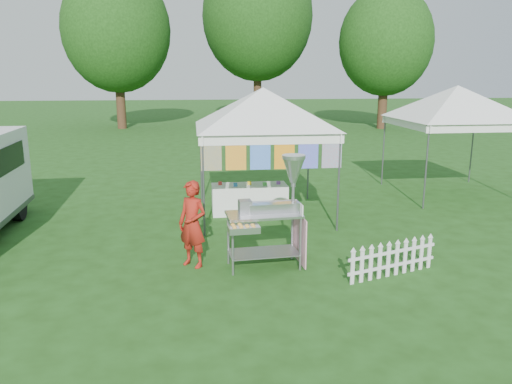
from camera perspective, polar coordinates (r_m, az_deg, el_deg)
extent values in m
plane|color=#1F4513|center=(8.70, 3.95, -8.91)|extent=(120.00, 120.00, 0.00)
cylinder|color=#59595E|center=(10.23, -6.02, 0.61)|extent=(0.04, 0.04, 2.10)
cylinder|color=#59595E|center=(10.66, 9.42, 1.02)|extent=(0.04, 0.04, 2.10)
cylinder|color=#59595E|center=(13.02, -6.29, 3.33)|extent=(0.04, 0.04, 2.10)
cylinder|color=#59595E|center=(13.36, 6.00, 3.59)|extent=(0.04, 0.04, 2.10)
cube|color=white|center=(10.19, 1.90, 6.05)|extent=(3.00, 0.03, 0.22)
cube|color=white|center=(12.98, -0.07, 7.62)|extent=(3.00, 0.03, 0.22)
pyramid|color=white|center=(11.52, 0.81, 11.88)|extent=(4.24, 4.24, 0.90)
cylinder|color=#59595E|center=(10.18, 1.90, 6.49)|extent=(3.00, 0.03, 0.03)
cube|color=#FFA80D|center=(10.11, -5.15, 4.40)|extent=(0.42, 0.01, 0.70)
cube|color=red|center=(10.14, -2.32, 4.47)|extent=(0.42, 0.01, 0.70)
cube|color=#1837C5|center=(10.19, 0.49, 4.52)|extent=(0.42, 0.01, 0.70)
cube|color=orange|center=(10.27, 3.27, 4.57)|extent=(0.42, 0.01, 0.70)
cube|color=purple|center=(10.37, 6.00, 4.60)|extent=(0.42, 0.01, 0.70)
cube|color=#37C2D1|center=(10.49, 8.67, 4.63)|extent=(0.42, 0.01, 0.70)
cylinder|color=#59595E|center=(13.00, 18.87, 2.68)|extent=(0.04, 0.04, 2.10)
cylinder|color=#59595E|center=(15.56, 14.36, 4.63)|extent=(0.04, 0.04, 2.10)
cylinder|color=#59595E|center=(16.81, 23.44, 4.56)|extent=(0.04, 0.04, 2.10)
cube|color=white|center=(13.55, 24.62, 6.66)|extent=(3.00, 0.03, 0.22)
cube|color=white|center=(16.03, 19.33, 7.96)|extent=(3.00, 0.03, 0.22)
pyramid|color=white|center=(14.72, 22.10, 11.24)|extent=(4.24, 4.24, 0.90)
cylinder|color=#59595E|center=(13.55, 24.65, 7.00)|extent=(3.00, 0.03, 0.03)
cylinder|color=#332012|center=(32.23, -15.24, 10.52)|extent=(0.56, 0.56, 3.96)
ellipsoid|color=#27611B|center=(32.31, -15.67, 17.38)|extent=(6.40, 6.40, 7.36)
cylinder|color=#332012|center=(36.21, 0.17, 11.93)|extent=(0.56, 0.56, 4.84)
ellipsoid|color=#27611B|center=(36.40, 0.18, 19.39)|extent=(7.60, 7.60, 8.74)
cylinder|color=#332012|center=(32.10, 14.28, 10.17)|extent=(0.56, 0.56, 3.52)
ellipsoid|color=#27611B|center=(32.13, 14.64, 16.30)|extent=(5.60, 5.60, 6.44)
cylinder|color=gray|center=(8.33, -2.67, -6.44)|extent=(0.05, 0.05, 0.95)
cylinder|color=gray|center=(8.57, 5.11, -5.90)|extent=(0.05, 0.05, 0.95)
cylinder|color=gray|center=(8.82, -3.20, -5.29)|extent=(0.05, 0.05, 0.95)
cylinder|color=gray|center=(9.05, 4.15, -4.82)|extent=(0.05, 0.05, 0.95)
cube|color=gray|center=(8.74, 0.88, -6.91)|extent=(1.25, 0.69, 0.02)
cube|color=#B7B7BC|center=(8.53, 0.90, -2.58)|extent=(1.31, 0.73, 0.04)
cube|color=#B7B7BC|center=(8.60, 2.07, -1.78)|extent=(0.91, 0.33, 0.16)
cube|color=gray|center=(8.49, -1.26, -1.71)|extent=(0.23, 0.25, 0.23)
cylinder|color=gray|center=(8.59, 4.28, 0.76)|extent=(0.06, 0.06, 0.95)
cone|color=#B7B7BC|center=(8.54, 4.31, 2.49)|extent=(0.41, 0.41, 0.42)
cylinder|color=#B7B7BC|center=(8.50, 4.34, 4.03)|extent=(0.43, 0.43, 0.06)
cube|color=#B7B7BC|center=(8.11, -1.42, -4.22)|extent=(0.53, 0.35, 0.11)
cube|color=pink|center=(8.83, 4.99, -5.32)|extent=(0.08, 0.79, 0.86)
cube|color=white|center=(8.36, 5.23, -2.07)|extent=(0.03, 0.15, 0.19)
imported|color=maroon|center=(8.70, -7.28, -3.67)|extent=(0.66, 0.63, 1.52)
cube|color=black|center=(11.50, -26.86, 3.13)|extent=(0.12, 2.73, 0.55)
cylinder|color=black|center=(12.70, -25.55, -1.45)|extent=(0.24, 0.68, 0.67)
cube|color=silver|center=(8.18, 10.98, -8.52)|extent=(0.07, 0.04, 0.56)
cube|color=silver|center=(8.28, 11.99, -8.28)|extent=(0.07, 0.04, 0.56)
cube|color=silver|center=(8.39, 12.98, -8.06)|extent=(0.07, 0.04, 0.56)
cube|color=silver|center=(8.49, 13.94, -7.83)|extent=(0.07, 0.04, 0.56)
cube|color=silver|center=(8.60, 14.88, -7.61)|extent=(0.07, 0.04, 0.56)
cube|color=silver|center=(8.72, 15.79, -7.39)|extent=(0.07, 0.04, 0.56)
cube|color=silver|center=(8.83, 16.67, -7.18)|extent=(0.07, 0.04, 0.56)
cube|color=silver|center=(8.95, 17.54, -6.97)|extent=(0.07, 0.04, 0.56)
cube|color=silver|center=(9.07, 18.38, -6.76)|extent=(0.07, 0.04, 0.56)
cube|color=silver|center=(9.19, 19.19, -6.56)|extent=(0.07, 0.04, 0.56)
cube|color=silver|center=(8.70, 15.30, -8.12)|extent=(1.71, 0.60, 0.05)
cube|color=silver|center=(8.61, 15.39, -6.63)|extent=(1.71, 0.60, 0.05)
cube|color=white|center=(12.06, -0.75, -0.78)|extent=(1.80, 0.70, 0.70)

